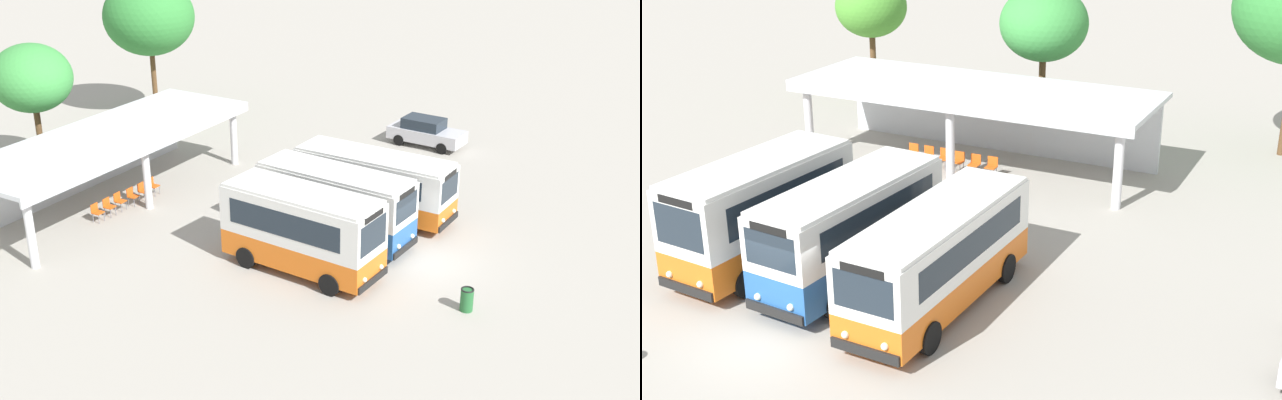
% 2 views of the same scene
% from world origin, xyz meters
% --- Properties ---
extents(ground_plane, '(180.00, 180.00, 0.00)m').
position_xyz_m(ground_plane, '(0.00, 0.00, 0.00)').
color(ground_plane, '#A39E93').
extents(city_bus_nearest_orange, '(2.68, 6.73, 3.43)m').
position_xyz_m(city_bus_nearest_orange, '(-3.14, 3.83, 1.89)').
color(city_bus_nearest_orange, black).
rests_on(city_bus_nearest_orange, ground).
extents(city_bus_second_in_row, '(2.59, 7.11, 3.20)m').
position_xyz_m(city_bus_second_in_row, '(0.01, 4.10, 1.77)').
color(city_bus_second_in_row, black).
rests_on(city_bus_second_in_row, ground).
extents(city_bus_middle_cream, '(2.40, 7.60, 2.98)m').
position_xyz_m(city_bus_middle_cream, '(3.16, 3.81, 1.66)').
color(city_bus_middle_cream, black).
rests_on(city_bus_middle_cream, ground).
extents(terminal_canopy, '(15.11, 5.33, 3.40)m').
position_xyz_m(terminal_canopy, '(-1.48, 16.11, 2.63)').
color(terminal_canopy, silver).
rests_on(terminal_canopy, ground).
extents(waiting_chair_end_by_column, '(0.46, 0.46, 0.86)m').
position_xyz_m(waiting_chair_end_by_column, '(-3.84, 14.39, 0.52)').
color(waiting_chair_end_by_column, slate).
rests_on(waiting_chair_end_by_column, ground).
extents(waiting_chair_second_from_end, '(0.46, 0.46, 0.86)m').
position_xyz_m(waiting_chair_second_from_end, '(-3.09, 14.38, 0.52)').
color(waiting_chair_second_from_end, slate).
rests_on(waiting_chair_second_from_end, ground).
extents(waiting_chair_middle_seat, '(0.46, 0.46, 0.86)m').
position_xyz_m(waiting_chair_middle_seat, '(-2.34, 14.41, 0.52)').
color(waiting_chair_middle_seat, slate).
rests_on(waiting_chair_middle_seat, ground).
extents(waiting_chair_fourth_seat, '(0.46, 0.46, 0.86)m').
position_xyz_m(waiting_chair_fourth_seat, '(-1.59, 14.30, 0.52)').
color(waiting_chair_fourth_seat, slate).
rests_on(waiting_chair_fourth_seat, ground).
extents(waiting_chair_fifth_seat, '(0.46, 0.46, 0.86)m').
position_xyz_m(waiting_chair_fifth_seat, '(-0.85, 14.29, 0.52)').
color(waiting_chair_fifth_seat, slate).
rests_on(waiting_chair_fifth_seat, ground).
extents(waiting_chair_far_end_seat, '(0.46, 0.46, 0.86)m').
position_xyz_m(waiting_chair_far_end_seat, '(-0.10, 14.32, 0.52)').
color(waiting_chair_far_end_seat, slate).
rests_on(waiting_chair_far_end_seat, ground).
extents(roadside_tree_behind_canopy, '(4.08, 4.08, 6.87)m').
position_xyz_m(roadside_tree_behind_canopy, '(-0.75, 21.18, 5.11)').
color(roadside_tree_behind_canopy, brown).
rests_on(roadside_tree_behind_canopy, ground).
extents(roadside_tree_west_of_canopy, '(3.78, 3.78, 6.54)m').
position_xyz_m(roadside_tree_west_of_canopy, '(-11.18, 22.89, 4.91)').
color(roadside_tree_west_of_canopy, brown).
rests_on(roadside_tree_west_of_canopy, ground).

